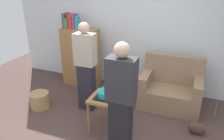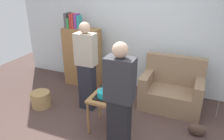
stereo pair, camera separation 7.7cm
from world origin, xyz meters
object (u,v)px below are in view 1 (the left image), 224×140
(person_holding_cake, at_px, (121,103))
(handbag, at_px, (197,128))
(bookshelf, at_px, (81,56))
(wicker_basket, at_px, (40,100))
(birthday_cake, at_px, (106,94))
(couch, at_px, (170,90))
(person_blowing_candles, at_px, (86,67))
(side_table, at_px, (106,102))

(person_holding_cake, relative_size, handbag, 5.82)
(bookshelf, height_order, wicker_basket, bookshelf)
(birthday_cake, relative_size, handbag, 1.14)
(couch, height_order, wicker_basket, couch)
(person_blowing_candles, xyz_separation_m, person_holding_cake, (0.98, -0.91, 0.00))
(couch, distance_m, bookshelf, 2.08)
(bookshelf, bearing_deg, person_holding_cake, -48.57)
(side_table, height_order, person_blowing_candles, person_blowing_candles)
(couch, xyz_separation_m, person_blowing_candles, (-1.44, -0.65, 0.49))
(couch, xyz_separation_m, handbag, (0.53, -0.71, -0.24))
(side_table, bearing_deg, handbag, 16.18)
(side_table, xyz_separation_m, person_holding_cake, (0.40, -0.45, 0.33))
(person_blowing_candles, relative_size, wicker_basket, 4.53)
(side_table, relative_size, birthday_cake, 1.86)
(side_table, height_order, birthday_cake, birthday_cake)
(bookshelf, relative_size, person_holding_cake, 0.99)
(couch, height_order, birthday_cake, couch)
(person_blowing_candles, distance_m, wicker_basket, 1.14)
(bookshelf, distance_m, person_blowing_candles, 1.07)
(wicker_basket, bearing_deg, person_blowing_candles, 20.61)
(couch, distance_m, person_holding_cake, 1.70)
(person_blowing_candles, distance_m, handbag, 2.10)
(person_blowing_candles, bearing_deg, birthday_cake, -38.57)
(person_blowing_candles, bearing_deg, bookshelf, 124.33)
(bookshelf, distance_m, birthday_cake, 1.78)
(birthday_cake, relative_size, wicker_basket, 0.89)
(couch, relative_size, birthday_cake, 3.44)
(wicker_basket, bearing_deg, birthday_cake, -5.58)
(birthday_cake, relative_size, person_holding_cake, 0.20)
(person_holding_cake, height_order, handbag, person_holding_cake)
(couch, bearing_deg, side_table, -127.68)
(person_holding_cake, height_order, wicker_basket, person_holding_cake)
(birthday_cake, height_order, handbag, birthday_cake)
(wicker_basket, bearing_deg, bookshelf, 78.01)
(bookshelf, relative_size, wicker_basket, 4.49)
(couch, bearing_deg, birthday_cake, -127.68)
(side_table, xyz_separation_m, handbag, (1.38, 0.40, -0.41))
(couch, relative_size, person_blowing_candles, 0.67)
(person_holding_cake, bearing_deg, side_table, -26.47)
(couch, bearing_deg, person_blowing_candles, -155.70)
(person_blowing_candles, bearing_deg, wicker_basket, -159.53)
(birthday_cake, bearing_deg, wicker_basket, 174.42)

